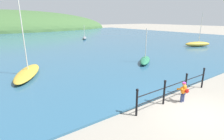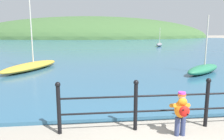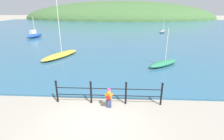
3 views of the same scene
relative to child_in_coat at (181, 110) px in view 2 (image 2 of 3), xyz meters
The scene contains 7 objects.
water 30.92m from the child_in_coat, 90.95° to the left, with size 80.00×60.00×0.10m, color #2D5B7A.
far_hillside 70.77m from the child_in_coat, 90.42° to the left, with size 78.97×43.43×13.93m.
iron_railing 0.41m from the child_in_coat, 97.24° to the left, with size 5.37×0.12×1.21m.
child_in_coat is the anchor object (origin of this frame).
boat_far_right 9.98m from the child_in_coat, 121.83° to the left, with size 3.00×4.67×5.44m.
boat_far_left 27.27m from the child_in_coat, 72.50° to the left, with size 1.84×2.69×2.65m.
boat_mid_harbor 7.49m from the child_in_coat, 57.64° to the left, with size 3.00×2.64×2.99m.
Camera 2 is at (-1.50, -3.24, 2.31)m, focal length 35.00 mm.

